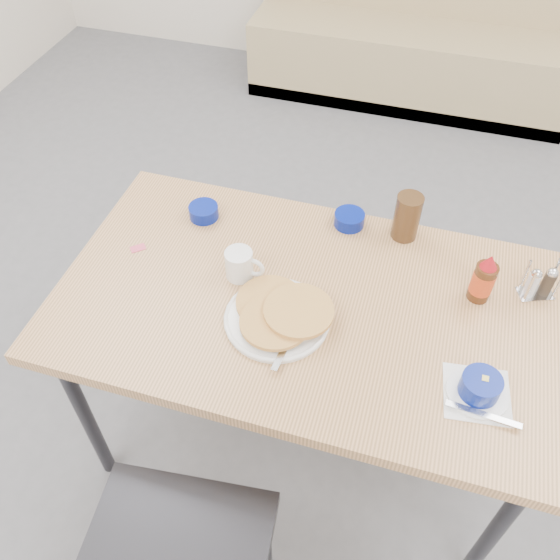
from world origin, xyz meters
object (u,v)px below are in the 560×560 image
(grits_setting, at_px, (479,388))
(creamer_bowl, at_px, (204,212))
(coffee_mug, at_px, (240,264))
(amber_tumbler, at_px, (407,217))
(butter_bowl, at_px, (349,219))
(syrup_bottle, at_px, (483,280))
(condiment_caddy, at_px, (539,284))
(pancake_plate, at_px, (279,315))
(booth_bench, at_px, (413,38))
(dining_table, at_px, (308,315))

(grits_setting, distance_m, creamer_bowl, 0.97)
(coffee_mug, height_order, amber_tumbler, amber_tumbler)
(butter_bowl, distance_m, syrup_bottle, 0.45)
(condiment_caddy, bearing_deg, pancake_plate, -177.82)
(coffee_mug, height_order, creamer_bowl, coffee_mug)
(condiment_caddy, relative_size, syrup_bottle, 0.72)
(booth_bench, bearing_deg, coffee_mug, -94.81)
(pancake_plate, height_order, condiment_caddy, condiment_caddy)
(booth_bench, relative_size, amber_tumbler, 12.79)
(butter_bowl, bearing_deg, grits_setting, -50.07)
(pancake_plate, relative_size, coffee_mug, 2.65)
(butter_bowl, bearing_deg, pancake_plate, -103.05)
(butter_bowl, bearing_deg, condiment_caddy, -13.35)
(booth_bench, relative_size, syrup_bottle, 11.84)
(coffee_mug, height_order, syrup_bottle, syrup_bottle)
(grits_setting, height_order, condiment_caddy, condiment_caddy)
(grits_setting, relative_size, condiment_caddy, 1.68)
(butter_bowl, height_order, syrup_bottle, syrup_bottle)
(coffee_mug, height_order, butter_bowl, coffee_mug)
(grits_setting, relative_size, amber_tumbler, 1.31)
(pancake_plate, xyz_separation_m, coffee_mug, (-0.15, 0.12, 0.03))
(butter_bowl, bearing_deg, dining_table, -96.76)
(dining_table, relative_size, syrup_bottle, 8.73)
(grits_setting, xyz_separation_m, creamer_bowl, (-0.87, 0.41, -0.01))
(dining_table, bearing_deg, creamer_bowl, 148.91)
(dining_table, height_order, creamer_bowl, creamer_bowl)
(pancake_plate, distance_m, condiment_caddy, 0.72)
(grits_setting, bearing_deg, dining_table, 159.98)
(dining_table, height_order, condiment_caddy, condiment_caddy)
(creamer_bowl, bearing_deg, booth_bench, 79.97)
(booth_bench, bearing_deg, syrup_bottle, -79.41)
(pancake_plate, xyz_separation_m, butter_bowl, (0.10, 0.43, 0.00))
(dining_table, relative_size, butter_bowl, 14.91)
(dining_table, bearing_deg, syrup_bottle, 18.73)
(pancake_plate, xyz_separation_m, grits_setting, (0.53, -0.08, 0.01))
(creamer_bowl, height_order, butter_bowl, same)
(creamer_bowl, distance_m, amber_tumbler, 0.63)
(coffee_mug, relative_size, syrup_bottle, 0.72)
(booth_bench, bearing_deg, condiment_caddy, -75.55)
(dining_table, xyz_separation_m, amber_tumbler, (0.21, 0.34, 0.14))
(creamer_bowl, relative_size, syrup_bottle, 0.57)
(booth_bench, height_order, coffee_mug, booth_bench)
(booth_bench, relative_size, pancake_plate, 6.16)
(amber_tumbler, bearing_deg, dining_table, -121.76)
(booth_bench, height_order, grits_setting, booth_bench)
(coffee_mug, bearing_deg, booth_bench, 85.19)
(booth_bench, xyz_separation_m, creamer_bowl, (-0.40, -2.29, 0.43))
(amber_tumbler, bearing_deg, coffee_mug, -144.36)
(dining_table, height_order, butter_bowl, butter_bowl)
(syrup_bottle, bearing_deg, butter_bowl, 155.02)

